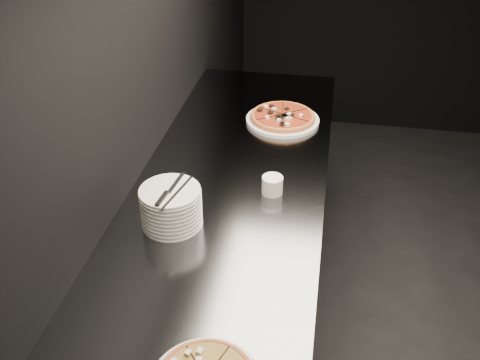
% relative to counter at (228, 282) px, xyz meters
% --- Properties ---
extents(wall_left, '(0.02, 5.00, 2.80)m').
position_rel_counter_xyz_m(wall_left, '(-0.37, 0.00, 0.94)').
color(wall_left, black).
rests_on(wall_left, floor).
extents(counter, '(0.74, 2.44, 0.92)m').
position_rel_counter_xyz_m(counter, '(0.00, 0.00, 0.00)').
color(counter, '#57595E').
rests_on(counter, floor).
extents(pizza_tomato, '(0.41, 0.41, 0.04)m').
position_rel_counter_xyz_m(pizza_tomato, '(0.14, 0.63, 0.48)').
color(pizza_tomato, white).
rests_on(pizza_tomato, counter).
extents(plate_stack, '(0.21, 0.21, 0.14)m').
position_rel_counter_xyz_m(plate_stack, '(-0.15, -0.21, 0.53)').
color(plate_stack, white).
rests_on(plate_stack, counter).
extents(cutlery, '(0.10, 0.22, 0.01)m').
position_rel_counter_xyz_m(cutlery, '(-0.14, -0.23, 0.60)').
color(cutlery, silver).
rests_on(cutlery, plate_stack).
extents(ramekin, '(0.08, 0.08, 0.07)m').
position_rel_counter_xyz_m(ramekin, '(0.17, 0.04, 0.50)').
color(ramekin, white).
rests_on(ramekin, counter).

